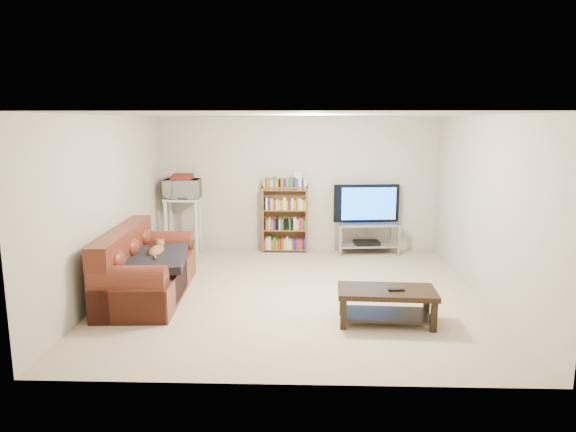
{
  "coord_description": "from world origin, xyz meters",
  "views": [
    {
      "loc": [
        0.13,
        -6.73,
        2.31
      ],
      "look_at": [
        -0.1,
        0.4,
        1.0
      ],
      "focal_mm": 32.0,
      "sensor_mm": 36.0,
      "label": 1
    }
  ],
  "objects_px": {
    "bookshelf": "(285,218)",
    "coffee_table": "(386,299)",
    "sofa": "(143,272)",
    "tv_stand": "(367,233)"
  },
  "relations": [
    {
      "from": "sofa",
      "to": "coffee_table",
      "type": "relative_size",
      "value": 1.9
    },
    {
      "from": "sofa",
      "to": "tv_stand",
      "type": "relative_size",
      "value": 1.92
    },
    {
      "from": "tv_stand",
      "to": "sofa",
      "type": "bearing_deg",
      "value": -149.79
    },
    {
      "from": "coffee_table",
      "to": "bookshelf",
      "type": "distance_m",
      "value": 3.59
    },
    {
      "from": "bookshelf",
      "to": "sofa",
      "type": "bearing_deg",
      "value": -126.74
    },
    {
      "from": "sofa",
      "to": "bookshelf",
      "type": "distance_m",
      "value": 3.07
    },
    {
      "from": "tv_stand",
      "to": "bookshelf",
      "type": "bearing_deg",
      "value": 171.42
    },
    {
      "from": "sofa",
      "to": "tv_stand",
      "type": "xyz_separation_m",
      "value": [
        3.29,
        2.39,
        0.05
      ]
    },
    {
      "from": "coffee_table",
      "to": "tv_stand",
      "type": "distance_m",
      "value": 3.26
    },
    {
      "from": "bookshelf",
      "to": "coffee_table",
      "type": "bearing_deg",
      "value": -68.84
    }
  ]
}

